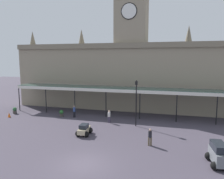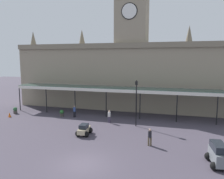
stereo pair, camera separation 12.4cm
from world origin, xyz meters
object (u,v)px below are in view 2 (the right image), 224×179
at_px(pedestrian_crossing_forecourt, 109,116).
at_px(planter_forecourt_centre, 62,113).
at_px(pedestrian_beside_cars, 74,111).
at_px(victorian_lamppost, 136,98).
at_px(car_beige_sedan, 84,130).
at_px(planter_by_canopy, 15,110).
at_px(car_grey_van, 218,155).
at_px(traffic_cone, 10,115).
at_px(pedestrian_near_entrance, 150,136).

xyz_separation_m(pedestrian_crossing_forecourt, planter_forecourt_centre, (-7.49, 1.17, -0.42)).
distance_m(pedestrian_crossing_forecourt, pedestrian_beside_cars, 5.71).
bearing_deg(pedestrian_beside_cars, victorian_lamppost, -11.12).
xyz_separation_m(pedestrian_beside_cars, victorian_lamppost, (9.12, -1.79, 2.58)).
xyz_separation_m(car_beige_sedan, planter_by_canopy, (-13.79, 5.94, -0.01)).
xyz_separation_m(car_grey_van, planter_by_canopy, (-26.56, 9.58, -0.32)).
height_order(traffic_cone, planter_forecourt_centre, planter_forecourt_centre).
relative_size(car_beige_sedan, car_grey_van, 0.84).
bearing_deg(pedestrian_beside_cars, car_beige_sedan, -57.00).
xyz_separation_m(pedestrian_beside_cars, traffic_cone, (-8.96, -2.48, -0.57)).
relative_size(pedestrian_crossing_forecourt, pedestrian_near_entrance, 1.00).
relative_size(car_beige_sedan, pedestrian_crossing_forecourt, 1.25).
bearing_deg(pedestrian_near_entrance, victorian_lamppost, 111.71).
xyz_separation_m(pedestrian_near_entrance, victorian_lamppost, (-2.28, 5.74, 2.58)).
distance_m(pedestrian_near_entrance, pedestrian_beside_cars, 13.67).
bearing_deg(car_grey_van, pedestrian_crossing_forecourt, 142.53).
distance_m(car_grey_van, pedestrian_near_entrance, 6.08).
height_order(car_grey_van, planter_by_canopy, car_grey_van).
height_order(car_grey_van, pedestrian_crossing_forecourt, car_grey_van).
relative_size(pedestrian_beside_cars, planter_forecourt_centre, 1.74).
xyz_separation_m(car_beige_sedan, traffic_cone, (-13.13, 3.94, -0.16)).
bearing_deg(traffic_cone, car_beige_sedan, -16.71).
bearing_deg(pedestrian_beside_cars, planter_by_canopy, -177.15).
bearing_deg(planter_by_canopy, car_beige_sedan, -23.29).
bearing_deg(car_beige_sedan, planter_forecourt_centre, 134.32).
bearing_deg(victorian_lamppost, car_beige_sedan, -136.94).
relative_size(pedestrian_crossing_forecourt, planter_by_canopy, 1.74).
relative_size(car_beige_sedan, planter_forecourt_centre, 2.18).
bearing_deg(pedestrian_near_entrance, planter_by_canopy, 161.46).
bearing_deg(pedestrian_near_entrance, pedestrian_crossing_forecourt, 133.37).
relative_size(victorian_lamppost, planter_forecourt_centre, 5.95).
xyz_separation_m(car_grey_van, victorian_lamppost, (-7.81, 8.27, 2.69)).
height_order(car_beige_sedan, victorian_lamppost, victorian_lamppost).
bearing_deg(pedestrian_beside_cars, pedestrian_crossing_forecourt, -13.51).
relative_size(pedestrian_crossing_forecourt, pedestrian_beside_cars, 1.00).
relative_size(pedestrian_near_entrance, pedestrian_beside_cars, 1.00).
bearing_deg(car_grey_van, traffic_cone, 163.68).
xyz_separation_m(pedestrian_crossing_forecourt, pedestrian_near_entrance, (5.86, -6.20, 0.00)).
bearing_deg(pedestrian_beside_cars, traffic_cone, -164.53).
height_order(traffic_cone, planter_by_canopy, planter_by_canopy).
height_order(pedestrian_crossing_forecourt, planter_forecourt_centre, pedestrian_crossing_forecourt).
xyz_separation_m(pedestrian_near_entrance, traffic_cone, (-20.36, 5.05, -0.57)).
bearing_deg(car_beige_sedan, pedestrian_crossing_forecourt, 74.81).
xyz_separation_m(car_grey_van, pedestrian_near_entrance, (-5.53, 2.53, 0.10)).
relative_size(pedestrian_beside_cars, victorian_lamppost, 0.29).
relative_size(victorian_lamppost, planter_by_canopy, 5.95).
distance_m(car_grey_van, pedestrian_beside_cars, 19.69).
bearing_deg(car_grey_van, pedestrian_near_entrance, 155.44).
relative_size(car_grey_van, pedestrian_crossing_forecourt, 1.49).
xyz_separation_m(pedestrian_crossing_forecourt, planter_by_canopy, (-15.17, 0.85, -0.42)).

